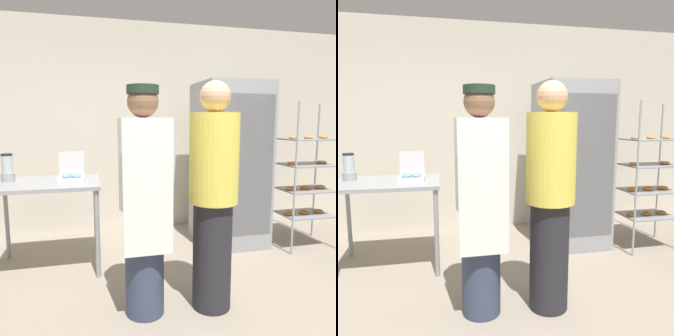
# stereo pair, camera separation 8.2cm
# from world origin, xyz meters

# --- Properties ---
(ground_plane) EXTENTS (14.00, 14.00, 0.00)m
(ground_plane) POSITION_xyz_m (0.00, 0.00, 0.00)
(ground_plane) COLOR gray
(back_wall) EXTENTS (6.40, 0.12, 2.74)m
(back_wall) POSITION_xyz_m (0.00, 2.43, 1.37)
(back_wall) COLOR beige
(back_wall) RESTS_ON ground_plane
(refrigerator) EXTENTS (0.76, 0.78, 1.90)m
(refrigerator) POSITION_xyz_m (0.89, 1.56, 0.95)
(refrigerator) COLOR gray
(refrigerator) RESTS_ON ground_plane
(baking_rack) EXTENTS (0.63, 0.48, 1.67)m
(baking_rack) POSITION_xyz_m (1.71, 1.25, 0.81)
(baking_rack) COLOR #93969B
(baking_rack) RESTS_ON ground_plane
(prep_counter) EXTENTS (1.00, 0.76, 0.88)m
(prep_counter) POSITION_xyz_m (-1.14, 1.31, 0.77)
(prep_counter) COLOR gray
(prep_counter) RESTS_ON ground_plane
(donut_box) EXTENTS (0.24, 0.24, 0.28)m
(donut_box) POSITION_xyz_m (-0.90, 1.25, 0.93)
(donut_box) COLOR silver
(donut_box) RESTS_ON prep_counter
(blender_pitcher) EXTENTS (0.13, 0.13, 0.27)m
(blender_pitcher) POSITION_xyz_m (-1.51, 1.44, 1.00)
(blender_pitcher) COLOR #99999E
(blender_pitcher) RESTS_ON prep_counter
(person_baker) EXTENTS (0.36, 0.38, 1.71)m
(person_baker) POSITION_xyz_m (-0.35, 0.30, 0.89)
(person_baker) COLOR #333D56
(person_baker) RESTS_ON ground_plane
(person_customer) EXTENTS (0.37, 0.37, 1.75)m
(person_customer) POSITION_xyz_m (0.17, 0.27, 0.90)
(person_customer) COLOR #232328
(person_customer) RESTS_ON ground_plane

